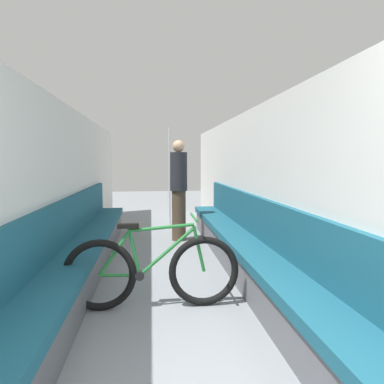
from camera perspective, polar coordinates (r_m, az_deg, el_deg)
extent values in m
cube|color=silver|center=(4.40, -21.26, 0.26)|extent=(0.10, 10.28, 2.13)
cube|color=silver|center=(4.49, 11.61, 0.61)|extent=(0.10, 10.28, 2.13)
cube|color=#5B5B60|center=(4.32, -17.79, -11.69)|extent=(0.39, 5.93, 0.36)
cube|color=#195166|center=(4.26, -17.88, -8.74)|extent=(0.46, 5.93, 0.10)
cube|color=#195166|center=(4.24, -20.62, -4.68)|extent=(0.07, 5.93, 0.51)
cube|color=#5B5B60|center=(4.39, 8.63, -11.21)|extent=(0.39, 5.93, 0.36)
cube|color=#195166|center=(4.33, 8.67, -8.30)|extent=(0.46, 5.93, 0.10)
cube|color=#195166|center=(4.32, 11.24, -4.24)|extent=(0.07, 5.93, 0.51)
torus|color=black|center=(3.43, -15.15, -13.23)|extent=(0.69, 0.07, 0.69)
torus|color=black|center=(3.43, 2.00, -13.04)|extent=(0.69, 0.07, 0.69)
cylinder|color=#237533|center=(3.41, -11.95, -13.42)|extent=(0.37, 0.03, 0.05)
cylinder|color=#237533|center=(3.35, -12.88, -10.02)|extent=(0.30, 0.03, 0.42)
cylinder|color=#237533|center=(3.33, -9.65, -9.64)|extent=(0.13, 0.03, 0.49)
cylinder|color=#237533|center=(3.33, -4.22, -9.89)|extent=(0.54, 0.03, 0.47)
cylinder|color=#237533|center=(3.28, -5.12, -5.94)|extent=(0.62, 0.03, 0.08)
cylinder|color=#237533|center=(3.36, 1.17, -9.46)|extent=(0.13, 0.03, 0.45)
cylinder|color=black|center=(3.40, -8.72, -13.57)|extent=(0.09, 0.06, 0.09)
cube|color=black|center=(3.28, -10.59, -5.56)|extent=(0.20, 0.07, 0.04)
cylinder|color=#237533|center=(3.28, 0.31, -4.23)|extent=(0.02, 0.46, 0.02)
cylinder|color=gray|center=(7.42, -3.71, -5.68)|extent=(0.08, 0.08, 0.01)
cylinder|color=silver|center=(7.30, -3.76, 2.42)|extent=(0.04, 0.04, 2.11)
cylinder|color=#473828|center=(6.09, -2.21, -3.92)|extent=(0.25, 0.25, 0.89)
cylinder|color=#232328|center=(6.02, -2.24, 3.44)|extent=(0.30, 0.30, 0.67)
sphere|color=tan|center=(6.02, -2.25, 7.65)|extent=(0.21, 0.21, 0.21)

